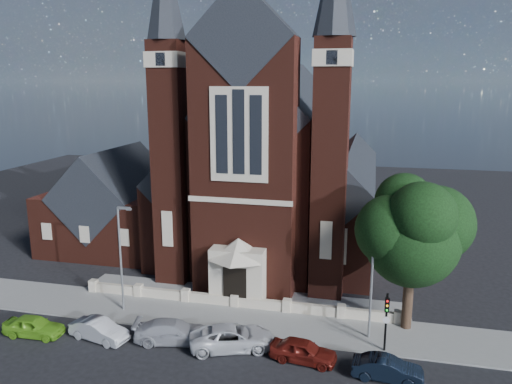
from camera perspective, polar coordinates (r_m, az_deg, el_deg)
ground at (r=46.67m, az=0.47°, el=-8.63°), size 120.00×120.00×0.00m
pavement_strip at (r=37.39m, az=-3.26°, el=-14.29°), size 60.00×5.00×0.12m
forecourt_paving at (r=40.85m, az=-1.62°, el=-11.84°), size 26.00×3.00×0.14m
forecourt_wall at (r=39.11m, az=-2.40°, el=-13.01°), size 24.00×0.40×0.90m
church at (r=52.02m, az=2.45°, el=2.94°), size 20.01×34.90×29.20m
parish_hall at (r=53.75m, az=-15.65°, el=-1.76°), size 12.00×12.20×10.24m
street_tree at (r=34.69m, az=17.64°, el=-4.65°), size 6.40×6.60×10.70m
street_lamp_left at (r=38.06m, az=-15.13°, el=-6.71°), size 1.16×0.22×8.09m
street_lamp_right at (r=33.73m, az=13.27°, el=-9.13°), size 1.16×0.22×8.09m
traffic_signal at (r=33.11m, az=14.68°, el=-13.45°), size 0.28×0.42×4.00m
car_lime_van at (r=37.95m, az=-24.05°, el=-13.83°), size 4.17×1.83×1.40m
car_silver_a at (r=35.95m, az=-17.49°, el=-14.81°), size 4.41×2.32×1.38m
car_silver_b at (r=34.56m, az=-9.49°, el=-15.45°), size 5.39×3.09×1.47m
car_white_suv at (r=33.44m, az=-2.75°, el=-16.25°), size 6.03×4.23×1.53m
car_dark_red at (r=32.22m, az=5.42°, el=-17.61°), size 4.32×2.17×1.41m
car_navy at (r=31.41m, az=14.79°, el=-18.96°), size 4.11×1.60×1.33m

